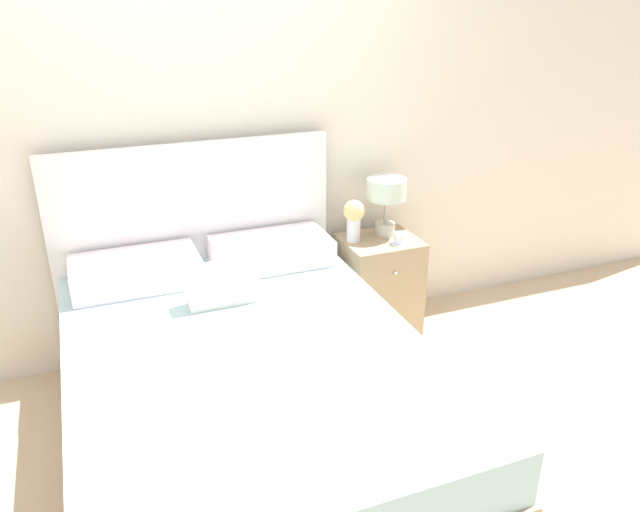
# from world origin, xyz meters

# --- Properties ---
(ground_plane) EXTENTS (12.00, 12.00, 0.00)m
(ground_plane) POSITION_xyz_m (0.00, 0.00, 0.00)
(ground_plane) COLOR #CCB28E
(wall_back) EXTENTS (8.00, 0.06, 2.60)m
(wall_back) POSITION_xyz_m (0.00, 0.07, 1.30)
(wall_back) COLOR silver
(wall_back) RESTS_ON ground_plane
(bed) EXTENTS (1.52, 2.04, 1.24)m
(bed) POSITION_xyz_m (0.00, -0.95, 0.32)
(bed) COLOR tan
(bed) RESTS_ON ground_plane
(nightstand) EXTENTS (0.44, 0.41, 0.61)m
(nightstand) POSITION_xyz_m (1.04, -0.21, 0.31)
(nightstand) COLOR tan
(nightstand) RESTS_ON ground_plane
(table_lamp) EXTENTS (0.23, 0.23, 0.35)m
(table_lamp) POSITION_xyz_m (1.09, -0.16, 0.87)
(table_lamp) COLOR beige
(table_lamp) RESTS_ON nightstand
(flower_vase) EXTENTS (0.12, 0.12, 0.25)m
(flower_vase) POSITION_xyz_m (0.88, -0.18, 0.76)
(flower_vase) COLOR white
(flower_vase) RESTS_ON nightstand
(teacup) EXTENTS (0.11, 0.11, 0.07)m
(teacup) POSITION_xyz_m (1.11, -0.32, 0.64)
(teacup) COLOR white
(teacup) RESTS_ON nightstand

